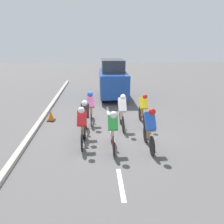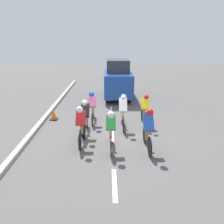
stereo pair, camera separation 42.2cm
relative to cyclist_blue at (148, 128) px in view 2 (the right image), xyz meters
The scene contains 14 objects.
ground_plane 2.09m from the cyclist_blue, 52.57° to the right, with size 60.00×60.00×0.00m, color #565454.
lane_stripe_near 2.34m from the cyclist_blue, 57.82° to the left, with size 0.12×1.40×0.01m, color white.
lane_stripe_mid 1.96m from the cyclist_blue, 49.25° to the right, with size 0.12×1.40×0.01m, color white.
lane_stripe_far 4.77m from the cyclist_blue, 75.66° to the right, with size 0.12×1.40×0.01m, color white.
curb 4.63m from the cyclist_blue, 17.20° to the right, with size 0.20×24.02×0.14m, color #A8A399.
cyclist_blue is the anchor object (origin of this frame).
cyclist_pink 3.39m from the cyclist_blue, 53.37° to the right, with size 0.33×1.63×1.52m.
cyclist_red 2.32m from the cyclist_blue, 11.56° to the right, with size 0.34×1.67×1.52m.
cyclist_green 1.24m from the cyclist_blue, ahead, with size 0.33×1.65×1.48m.
cyclist_white 2.09m from the cyclist_blue, 70.31° to the right, with size 0.32×1.66×1.56m.
cyclist_yellow 2.33m from the cyclist_blue, 96.54° to the right, with size 0.32×1.73×1.47m.
cyclist_black 2.62m from the cyclist_blue, 32.14° to the right, with size 0.33×1.66×1.49m.
support_car 7.44m from the cyclist_blue, 84.67° to the right, with size 1.70×3.91×2.45m.
traffic_cone 5.06m from the cyclist_blue, 38.89° to the right, with size 0.36×0.36×0.49m.
Camera 2 is at (0.16, 8.21, 3.58)m, focal length 35.00 mm.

